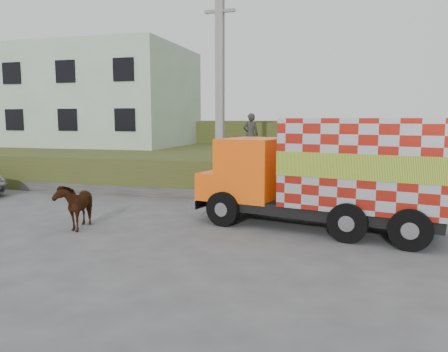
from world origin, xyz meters
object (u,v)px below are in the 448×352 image
(cow, at_px, (76,205))
(utility_pole, at_px, (220,95))
(cargo_truck, at_px, (331,173))
(pedestrian, at_px, (251,135))

(cow, bearing_deg, utility_pole, 51.30)
(cargo_truck, bearing_deg, cow, -152.76)
(cargo_truck, relative_size, pedestrian, 3.90)
(utility_pole, distance_m, pedestrian, 3.08)
(cow, distance_m, pedestrian, 9.13)
(utility_pole, distance_m, cargo_truck, 6.44)
(cargo_truck, height_order, pedestrian, pedestrian)
(cargo_truck, relative_size, cow, 4.63)
(utility_pole, height_order, cow, utility_pole)
(utility_pole, bearing_deg, cargo_truck, -42.15)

